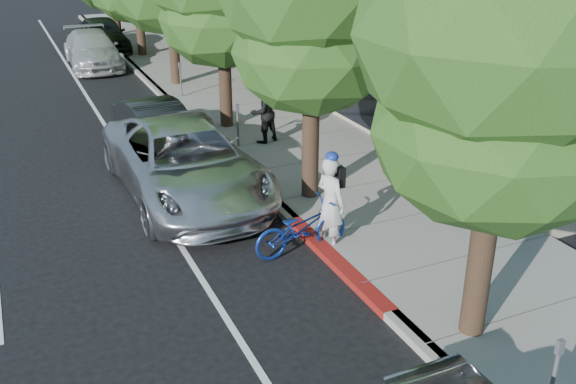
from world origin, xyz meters
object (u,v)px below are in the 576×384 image
cyclist (331,203)px  white_pickup (92,50)px  silver_suv (185,162)px  dark_sedan (159,127)px  street_tree_0 (511,41)px  pedestrian (263,112)px  dark_suv_far (103,34)px  bicycle (301,228)px

cyclist → white_pickup: size_ratio=0.38×
silver_suv → white_pickup: silver_suv is taller
dark_sedan → street_tree_0: bearing=-85.0°
silver_suv → pedestrian: size_ratio=3.55×
white_pickup → dark_suv_far: bearing=73.9°
street_tree_0 → dark_suv_far: 26.60m
dark_sedan → white_pickup: white_pickup is taller
bicycle → pedestrian: bearing=-20.2°
dark_suv_far → pedestrian: 16.32m
street_tree_0 → white_pickup: (-2.42, 23.00, -4.10)m
white_pickup → silver_suv: bearing=-89.5°
white_pickup → street_tree_0: bearing=-82.7°
white_pickup → pedestrian: bearing=-76.1°
bicycle → silver_suv: 3.97m
bicycle → dark_sedan: bearing=4.5°
silver_suv → dark_suv_far: (1.24, 18.75, -0.06)m
bicycle → white_pickup: white_pickup is taller
silver_suv → dark_suv_far: size_ratio=1.31×
street_tree_0 → white_pickup: street_tree_0 is taller
street_tree_0 → dark_sedan: (-2.43, 11.00, -4.17)m
bicycle → street_tree_0: bearing=-165.4°
dark_sedan → white_pickup: bearing=82.5°
cyclist → dark_sedan: size_ratio=0.47×
street_tree_0 → pedestrian: (0.47, 10.04, -3.81)m
bicycle → dark_suv_far: dark_suv_far is taller
cyclist → silver_suv: bearing=12.6°
street_tree_0 → white_pickup: 23.49m
silver_suv → dark_suv_far: bearing=85.3°
silver_suv → white_pickup: (0.22, 15.50, -0.13)m
dark_suv_far → silver_suv: bearing=-95.6°
dark_sedan → white_pickup: (0.00, 12.00, 0.07)m
silver_suv → white_pickup: bearing=88.3°
dark_sedan → pedestrian: (2.90, -0.96, 0.36)m
white_pickup → bicycle: bearing=-85.4°
street_tree_0 → silver_suv: size_ratio=1.21×
street_tree_0 → silver_suv: (-2.64, 7.50, -3.97)m
white_pickup → dark_suv_far: (1.02, 3.25, 0.07)m
cyclist → bicycle: bearing=72.0°
dark_sedan → silver_suv: bearing=-100.9°
cyclist → dark_sedan: bearing=-1.5°
street_tree_0 → cyclist: street_tree_0 is taller
cyclist → pedestrian: (1.12, 6.30, 0.06)m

